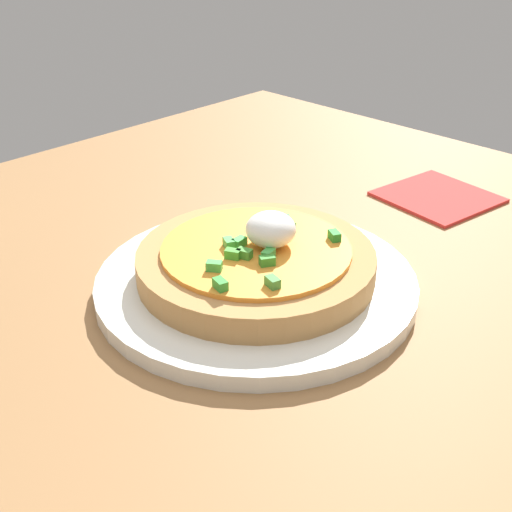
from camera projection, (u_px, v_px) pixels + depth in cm
name	position (u px, v px, depth cm)	size (l,w,h in cm)	color
dining_table	(218.00, 270.00, 66.50)	(96.40, 79.72, 2.14)	#986B40
plate	(256.00, 283.00, 60.96)	(28.70, 28.70, 1.47)	white
pizza	(257.00, 261.00, 59.88)	(21.15, 21.15, 5.92)	tan
napkin	(438.00, 197.00, 78.98)	(11.51, 11.51, 0.40)	red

